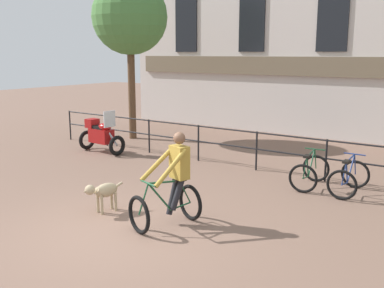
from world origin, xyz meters
The scene contains 8 objects.
ground_plane centered at (0.00, 0.00, 0.00)m, with size 60.00×60.00×0.00m, color #7A5B4C.
canal_railing centered at (0.00, 5.20, 0.71)m, with size 15.05×0.05×1.05m.
cyclist_with_bike centered at (0.56, 0.83, 0.76)m, with size 1.01×1.32×1.70m.
dog centered at (-0.93, 0.56, 0.43)m, with size 0.35×0.87×0.62m.
parked_motorcycle centered at (-5.01, 4.36, 0.56)m, with size 1.61×0.72×1.35m.
parked_bicycle_near_lamp centered at (1.73, 4.54, 0.36)m, with size 0.75×1.16×0.86m.
parked_bicycle_mid_left centered at (2.63, 4.54, 0.36)m, with size 0.67×1.12×0.86m.
tree_canalside_left centered at (-5.84, 6.71, 4.30)m, with size 2.65×2.65×5.66m.
Camera 1 is at (5.34, -5.27, 3.07)m, focal length 42.00 mm.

